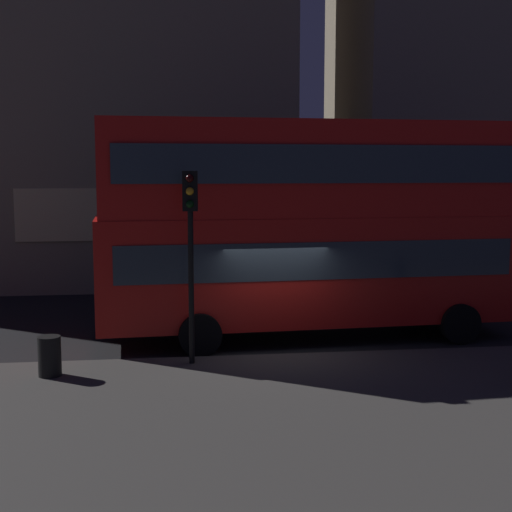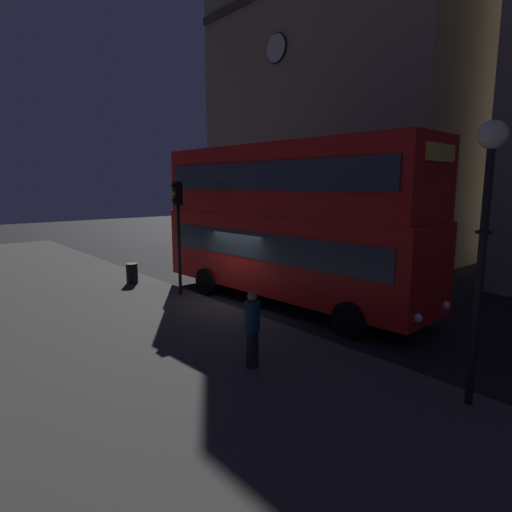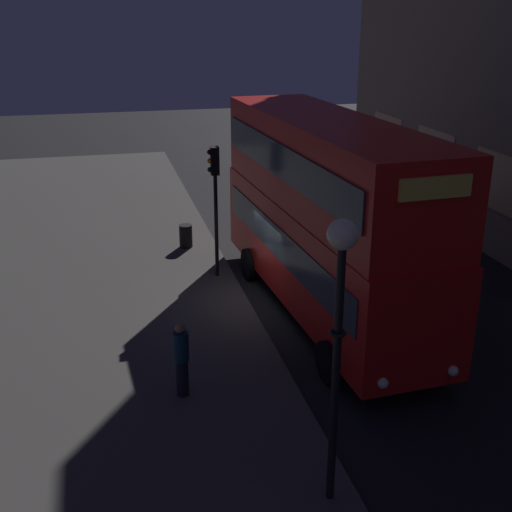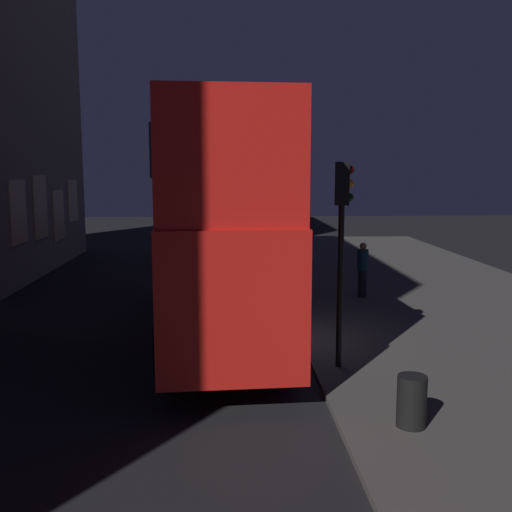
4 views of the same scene
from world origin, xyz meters
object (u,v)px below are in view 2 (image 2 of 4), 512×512
double_decker_bus (286,218)px  traffic_light_near_kerb (178,214)px  street_lamp (487,202)px  litter_bin (132,273)px  pedestrian (252,328)px

double_decker_bus → traffic_light_near_kerb: 3.96m
traffic_light_near_kerb → street_lamp: bearing=4.9°
double_decker_bus → street_lamp: size_ratio=2.10×
double_decker_bus → litter_bin: double_decker_bus is taller
traffic_light_near_kerb → street_lamp: size_ratio=0.81×
traffic_light_near_kerb → double_decker_bus: bearing=43.9°
traffic_light_near_kerb → litter_bin: bearing=-164.2°
double_decker_bus → litter_bin: 7.20m
traffic_light_near_kerb → litter_bin: size_ratio=5.06×
pedestrian → litter_bin: 9.71m
street_lamp → litter_bin: street_lamp is taller
double_decker_bus → pedestrian: double_decker_bus is taller
double_decker_bus → pedestrian: bearing=-54.8°
double_decker_bus → street_lamp: double_decker_bus is taller
pedestrian → litter_bin: bearing=117.8°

